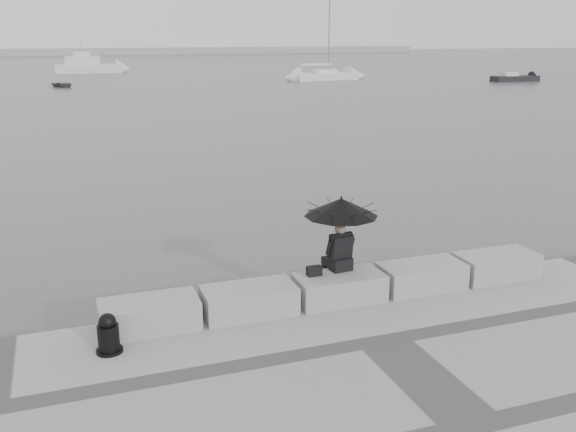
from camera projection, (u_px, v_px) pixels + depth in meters
name	position (u px, v px, depth m)	size (l,w,h in m)	color
ground	(329.00, 316.00, 12.21)	(360.00, 360.00, 0.00)	#444649
stone_block_far_left	(149.00, 315.00, 10.49)	(1.60, 0.80, 0.50)	gray
stone_block_left	(249.00, 301.00, 11.04)	(1.60, 0.80, 0.50)	gray
stone_block_centre	(339.00, 288.00, 11.59)	(1.60, 0.80, 0.50)	gray
stone_block_right	(421.00, 276.00, 12.15)	(1.60, 0.80, 0.50)	gray
stone_block_far_right	(496.00, 266.00, 12.70)	(1.60, 0.80, 0.50)	gray
seated_person	(341.00, 215.00, 11.51)	(1.34, 1.34, 1.39)	black
bag	(314.00, 271.00, 11.48)	(0.27, 0.15, 0.17)	black
mooring_bollard	(108.00, 336.00, 9.70)	(0.41, 0.41, 0.64)	black
distant_landmass	(34.00, 52.00, 149.09)	(180.00, 8.00, 2.80)	#95989A
sailboat_right	(325.00, 75.00, 72.73)	(7.42, 2.79, 12.90)	white
motor_cruiser	(90.00, 66.00, 85.56)	(8.98, 4.04, 4.50)	white
small_motorboat	(515.00, 78.00, 71.08)	(5.53, 1.69, 1.10)	black
dinghy	(63.00, 84.00, 63.50)	(3.01, 1.27, 0.51)	slate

